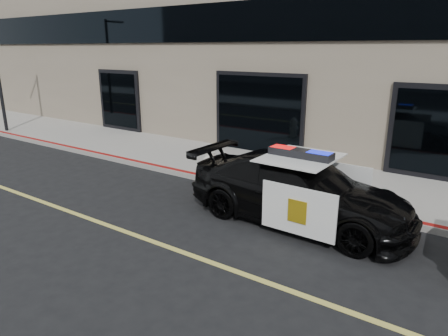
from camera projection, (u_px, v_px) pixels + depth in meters
The scene contains 4 objects.
ground at pixel (131, 234), 8.17m from camera, with size 120.00×120.00×0.00m, color black.
sidewalk_n at pixel (258, 169), 12.30m from camera, with size 60.00×3.50×0.15m, color gray.
police_car at pixel (299, 190), 8.59m from camera, with size 2.39×5.03×1.62m.
fire_hydrant at pixel (210, 159), 11.66m from camera, with size 0.37×0.52×0.82m.
Camera 1 is at (5.76, -5.07, 3.65)m, focal length 32.00 mm.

